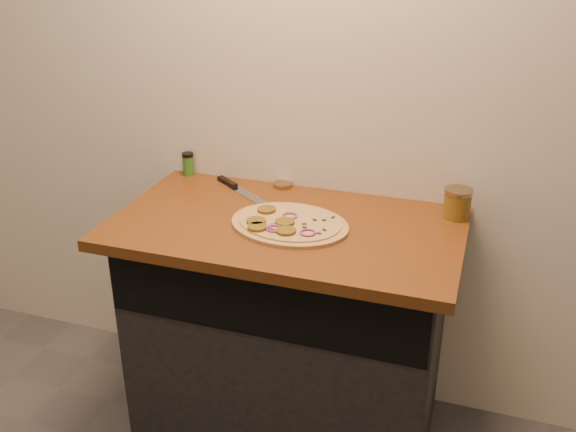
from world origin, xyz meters
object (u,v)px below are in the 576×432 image
(pizza, at_px, (288,224))
(salsa_jar, at_px, (457,203))
(spice_shaker, at_px, (188,164))
(chefs_knife, at_px, (237,188))

(pizza, bearing_deg, salsa_jar, 25.51)
(pizza, bearing_deg, spice_shaker, 148.27)
(salsa_jar, bearing_deg, chefs_knife, -179.70)
(salsa_jar, height_order, spice_shaker, salsa_jar)
(pizza, distance_m, chefs_knife, 0.38)
(chefs_knife, bearing_deg, salsa_jar, 0.30)
(chefs_knife, xyz_separation_m, salsa_jar, (0.83, 0.00, 0.05))
(salsa_jar, xyz_separation_m, spice_shaker, (-1.07, 0.08, -0.01))
(salsa_jar, distance_m, spice_shaker, 1.07)
(chefs_knife, bearing_deg, spice_shaker, 161.44)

